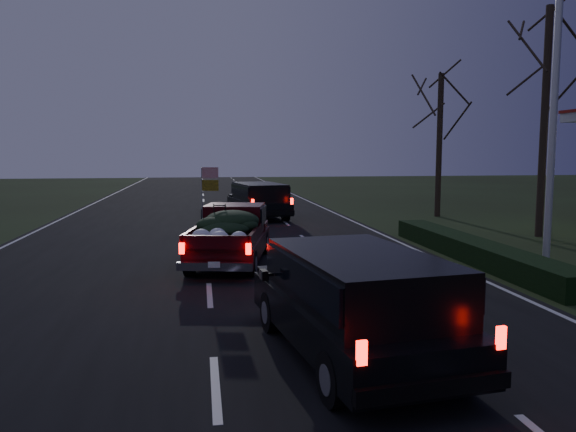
{
  "coord_description": "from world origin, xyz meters",
  "views": [
    {
      "loc": [
        -0.15,
        -12.36,
        3.18
      ],
      "look_at": [
        2.39,
        3.98,
        1.3
      ],
      "focal_mm": 35.0,
      "sensor_mm": 36.0,
      "label": 1
    }
  ],
  "objects": [
    {
      "name": "light_pole",
      "position": [
        9.5,
        2.0,
        5.48
      ],
      "size": [
        0.5,
        0.9,
        9.16
      ],
      "color": "silver",
      "rests_on": "ground"
    },
    {
      "name": "bare_tree_mid",
      "position": [
        12.5,
        7.0,
        6.35
      ],
      "size": [
        3.6,
        3.6,
        8.5
      ],
      "color": "black",
      "rests_on": "ground"
    },
    {
      "name": "pickup_truck",
      "position": [
        0.67,
        3.56,
        0.92
      ],
      "size": [
        2.7,
        4.97,
        2.47
      ],
      "rotation": [
        0.0,
        0.0,
        -0.21
      ],
      "color": "#3A070D",
      "rests_on": "ground"
    },
    {
      "name": "ground",
      "position": [
        0.0,
        0.0,
        0.0
      ],
      "size": [
        120.0,
        120.0,
        0.0
      ],
      "primitive_type": "plane",
      "color": "black",
      "rests_on": "ground"
    },
    {
      "name": "rear_suv",
      "position": [
        2.15,
        -4.29,
        1.04
      ],
      "size": [
        2.65,
        5.0,
        1.37
      ],
      "rotation": [
        0.0,
        0.0,
        0.13
      ],
      "color": "black",
      "rests_on": "ground"
    },
    {
      "name": "lead_suv",
      "position": [
        2.6,
        14.39,
        1.05
      ],
      "size": [
        2.77,
        5.09,
        1.39
      ],
      "rotation": [
        0.0,
        0.0,
        0.16
      ],
      "color": "black",
      "rests_on": "ground"
    },
    {
      "name": "road_asphalt",
      "position": [
        0.0,
        0.0,
        0.01
      ],
      "size": [
        14.0,
        120.0,
        0.02
      ],
      "primitive_type": "cube",
      "color": "black",
      "rests_on": "ground"
    },
    {
      "name": "hedge_row",
      "position": [
        7.8,
        3.0,
        0.3
      ],
      "size": [
        1.0,
        10.0,
        0.6
      ],
      "primitive_type": "cube",
      "color": "black",
      "rests_on": "ground"
    },
    {
      "name": "bare_tree_far",
      "position": [
        11.5,
        14.0,
        5.23
      ],
      "size": [
        3.6,
        3.6,
        7.0
      ],
      "color": "black",
      "rests_on": "ground"
    }
  ]
}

